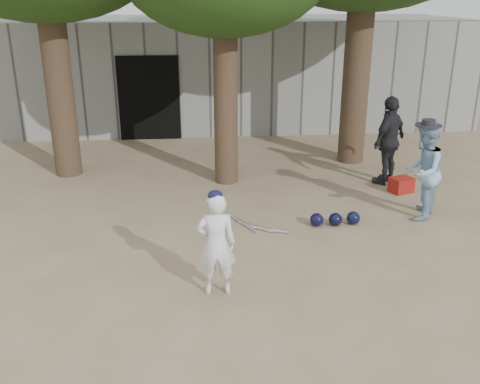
{
  "coord_description": "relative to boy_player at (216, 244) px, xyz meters",
  "views": [
    {
      "loc": [
        -0.06,
        -6.39,
        3.74
      ],
      "look_at": [
        0.6,
        1.0,
        0.95
      ],
      "focal_mm": 40.0,
      "sensor_mm": 36.0,
      "label": 1
    }
  ],
  "objects": [
    {
      "name": "boy_player",
      "position": [
        0.0,
        0.0,
        0.0
      ],
      "size": [
        0.51,
        0.34,
        1.4
      ],
      "primitive_type": "imported",
      "rotation": [
        0.0,
        0.0,
        3.14
      ],
      "color": "white",
      "rests_on": "ground"
    },
    {
      "name": "spectator_blue",
      "position": [
        3.65,
        2.2,
        0.14
      ],
      "size": [
        0.98,
        1.04,
        1.69
      ],
      "primitive_type": "imported",
      "rotation": [
        0.0,
        0.0,
        4.13
      ],
      "color": "#82ABCA",
      "rests_on": "ground"
    },
    {
      "name": "spectator_dark",
      "position": [
        3.7,
        4.02,
        0.2
      ],
      "size": [
        1.09,
        1.03,
        1.81
      ],
      "primitive_type": "imported",
      "rotation": [
        0.0,
        0.0,
        3.86
      ],
      "color": "black",
      "rests_on": "ground"
    },
    {
      "name": "back_building",
      "position": [
        -0.19,
        10.55,
        0.8
      ],
      "size": [
        16.0,
        5.24,
        3.0
      ],
      "color": "gray",
      "rests_on": "ground"
    },
    {
      "name": "helmet_row",
      "position": [
        2.11,
        1.98,
        -0.59
      ],
      "size": [
        0.87,
        0.26,
        0.23
      ],
      "color": "black",
      "rests_on": "ground"
    },
    {
      "name": "bat_pile",
      "position": [
        0.76,
        1.98,
        -0.67
      ],
      "size": [
        0.89,
        0.75,
        0.06
      ],
      "color": "silver",
      "rests_on": "ground"
    },
    {
      "name": "red_bag",
      "position": [
        3.82,
        3.45,
        -0.55
      ],
      "size": [
        0.51,
        0.45,
        0.3
      ],
      "primitive_type": "cube",
      "rotation": [
        0.0,
        0.0,
        0.37
      ],
      "color": "maroon",
      "rests_on": "ground"
    },
    {
      "name": "ground",
      "position": [
        -0.19,
        0.22,
        -0.7
      ],
      "size": [
        70.0,
        70.0,
        0.0
      ],
      "primitive_type": "plane",
      "color": "#937C5E",
      "rests_on": "ground"
    }
  ]
}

